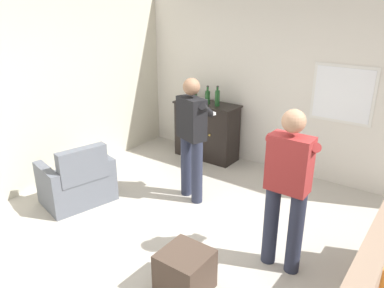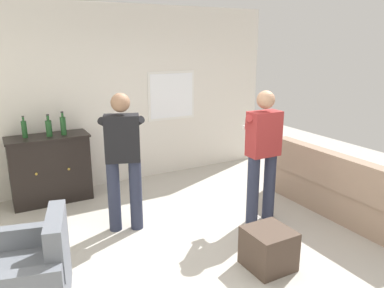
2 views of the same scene
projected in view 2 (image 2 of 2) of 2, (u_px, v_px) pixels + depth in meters
ground at (208, 253)px, 4.09m from camera, size 10.40×10.40×0.00m
wall_back_with_window at (124, 96)px, 5.98m from camera, size 5.20×0.15×2.80m
couch at (340, 191)px, 4.94m from camera, size 0.57×2.34×0.87m
armchair at (33, 279)px, 3.17m from camera, size 0.83×1.00×0.85m
sideboard_cabinet at (50, 169)px, 5.33m from camera, size 1.11×0.49×0.97m
bottle_wine_green at (63, 125)px, 5.24m from camera, size 0.08×0.08×0.33m
bottle_liquor_amber at (49, 128)px, 5.15m from camera, size 0.08×0.08×0.31m
bottle_spirits_clear at (24, 129)px, 5.08m from camera, size 0.07×0.07×0.30m
ottoman at (268, 248)px, 3.79m from camera, size 0.44×0.44×0.41m
person_standing_left at (123, 156)px, 4.40m from camera, size 0.53×0.52×1.68m
person_standing_right at (262, 151)px, 4.61m from camera, size 0.56×0.47×1.68m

